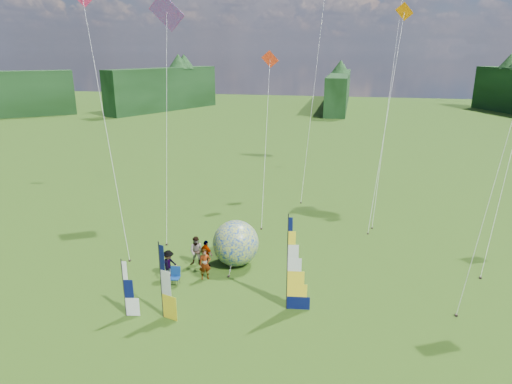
% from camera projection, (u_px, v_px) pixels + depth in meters
% --- Properties ---
extents(ground, '(220.00, 220.00, 0.00)m').
position_uv_depth(ground, '(259.00, 339.00, 20.08)').
color(ground, '#406217').
rests_on(ground, ground).
extents(treeline_ring, '(210.00, 210.00, 8.00)m').
position_uv_depth(treeline_ring, '(259.00, 256.00, 18.89)').
color(treeline_ring, '#214A23').
rests_on(treeline_ring, ground).
extents(feather_banner_main, '(1.30, 0.27, 4.80)m').
position_uv_depth(feather_banner_main, '(287.00, 265.00, 21.70)').
color(feather_banner_main, '#081042').
rests_on(feather_banner_main, ground).
extents(side_banner_left, '(1.03, 0.39, 3.76)m').
position_uv_depth(side_banner_left, '(161.00, 282.00, 21.18)').
color(side_banner_left, yellow).
rests_on(side_banner_left, ground).
extents(side_banner_far, '(0.87, 0.24, 2.87)m').
position_uv_depth(side_banner_far, '(124.00, 289.00, 21.42)').
color(side_banner_far, white).
rests_on(side_banner_far, ground).
extents(bol_inflatable, '(3.06, 3.06, 2.71)m').
position_uv_depth(bol_inflatable, '(236.00, 243.00, 26.66)').
color(bol_inflatable, '#00228D').
rests_on(bol_inflatable, ground).
extents(spectator_a, '(0.77, 0.66, 1.78)m').
position_uv_depth(spectator_a, '(205.00, 264.00, 25.09)').
color(spectator_a, '#66594C').
rests_on(spectator_a, ground).
extents(spectator_b, '(0.90, 0.49, 1.80)m').
position_uv_depth(spectator_b, '(197.00, 251.00, 26.67)').
color(spectator_b, '#66594C').
rests_on(spectator_b, ground).
extents(spectator_c, '(0.82, 1.14, 1.66)m').
position_uv_depth(spectator_c, '(169.00, 264.00, 25.18)').
color(spectator_c, '#66594C').
rests_on(spectator_c, ground).
extents(spectator_d, '(1.03, 0.80, 1.64)m').
position_uv_depth(spectator_d, '(206.00, 254.00, 26.53)').
color(spectator_d, '#66594C').
rests_on(spectator_d, ground).
extents(camp_chair, '(0.64, 0.64, 1.00)m').
position_uv_depth(camp_chair, '(175.00, 277.00, 24.52)').
color(camp_chair, navy).
rests_on(camp_chair, ground).
extents(kite_whale, '(9.30, 15.94, 20.71)m').
position_uv_depth(kite_whale, '(392.00, 75.00, 34.62)').
color(kite_whale, black).
rests_on(kite_whale, ground).
extents(kite_rainbow_delta, '(6.72, 12.03, 16.96)m').
position_uv_depth(kite_rainbow_delta, '(166.00, 107.00, 30.90)').
color(kite_rainbow_delta, red).
rests_on(kite_rainbow_delta, ground).
extents(kite_parafoil, '(9.26, 10.50, 18.19)m').
position_uv_depth(kite_parafoil, '(511.00, 119.00, 21.25)').
color(kite_parafoil, red).
rests_on(kite_parafoil, ground).
extents(small_kite_red, '(6.35, 10.64, 12.59)m').
position_uv_depth(small_kite_red, '(266.00, 132.00, 34.16)').
color(small_kite_red, red).
rests_on(small_kite_red, ground).
extents(small_kite_orange, '(5.65, 12.59, 16.19)m').
position_uv_depth(small_kite_orange, '(388.00, 108.00, 33.42)').
color(small_kite_orange, orange).
rests_on(small_kite_orange, ground).
extents(small_kite_yellow, '(6.51, 10.41, 11.22)m').
position_uv_depth(small_kite_yellow, '(507.00, 166.00, 26.80)').
color(small_kite_yellow, '#FFF837').
rests_on(small_kite_yellow, ground).
extents(small_kite_pink, '(10.02, 10.49, 16.77)m').
position_uv_depth(small_kite_pink, '(104.00, 114.00, 28.08)').
color(small_kite_pink, '#D52255').
rests_on(small_kite_pink, ground).
extents(small_kite_green, '(3.60, 11.70, 22.47)m').
position_uv_depth(small_kite_green, '(317.00, 61.00, 38.65)').
color(small_kite_green, green).
rests_on(small_kite_green, ground).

